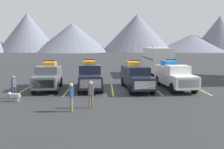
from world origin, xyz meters
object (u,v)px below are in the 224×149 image
at_px(pickup_truck_a, 48,76).
at_px(person_b, 71,95).
at_px(pickup_truck_d, 174,75).
at_px(person_c, 91,93).
at_px(person_a, 14,85).
at_px(dog, 13,95).
at_px(camper_trailer_a, 157,59).
at_px(pickup_truck_b, 90,76).
at_px(pickup_truck_c, 136,76).

bearing_deg(pickup_truck_a, person_b, -67.06).
relative_size(pickup_truck_d, person_c, 3.48).
distance_m(person_a, dog, 1.06).
bearing_deg(person_c, dog, 161.99).
bearing_deg(dog, person_b, -30.17).
height_order(camper_trailer_a, dog, camper_trailer_a).
bearing_deg(dog, pickup_truck_a, 73.05).
distance_m(pickup_truck_a, pickup_truck_b, 3.64).
relative_size(pickup_truck_b, camper_trailer_a, 0.72).
distance_m(pickup_truck_b, person_b, 7.17).
xyz_separation_m(pickup_truck_a, camper_trailer_a, (11.59, 9.25, 0.83)).
relative_size(pickup_truck_a, person_c, 3.26).
height_order(pickup_truck_a, pickup_truck_d, pickup_truck_d).
distance_m(camper_trailer_a, dog, 19.03).
relative_size(pickup_truck_a, person_b, 3.25).
distance_m(pickup_truck_b, camper_trailer_a, 12.22).
height_order(pickup_truck_a, camper_trailer_a, camper_trailer_a).
distance_m(pickup_truck_b, dog, 6.84).
bearing_deg(pickup_truck_d, pickup_truck_c, -177.27).
bearing_deg(pickup_truck_b, pickup_truck_c, -3.08).
xyz_separation_m(pickup_truck_c, camper_trailer_a, (3.84, 9.47, 0.84)).
bearing_deg(pickup_truck_d, person_a, -164.14).
height_order(camper_trailer_a, person_c, camper_trailer_a).
relative_size(pickup_truck_b, person_a, 3.26).
height_order(pickup_truck_c, camper_trailer_a, camper_trailer_a).
xyz_separation_m(camper_trailer_a, person_a, (-13.24, -12.95, -0.99)).
height_order(pickup_truck_b, pickup_truck_c, pickup_truck_b).
height_order(pickup_truck_c, person_b, pickup_truck_c).
xyz_separation_m(camper_trailer_a, person_b, (-8.56, -16.39, -1.00)).
xyz_separation_m(pickup_truck_b, pickup_truck_c, (4.11, -0.22, -0.05)).
relative_size(pickup_truck_d, person_b, 3.46).
height_order(pickup_truck_b, pickup_truck_d, pickup_truck_b).
height_order(person_a, dog, person_a).
distance_m(person_b, person_c, 1.35).
height_order(pickup_truck_c, pickup_truck_d, pickup_truck_d).
bearing_deg(pickup_truck_b, pickup_truck_a, 179.96).
relative_size(pickup_truck_c, dog, 6.12).
bearing_deg(person_b, person_a, 143.70).
bearing_deg(person_a, pickup_truck_c, 20.29).
distance_m(camper_trailer_a, person_c, 17.34).
bearing_deg(camper_trailer_a, pickup_truck_d, -92.64).
bearing_deg(person_c, pickup_truck_d, 41.91).
distance_m(pickup_truck_d, dog, 13.36).
bearing_deg(camper_trailer_a, person_b, -117.58).
relative_size(pickup_truck_a, camper_trailer_a, 0.72).
bearing_deg(pickup_truck_b, person_a, -145.05).
relative_size(pickup_truck_c, pickup_truck_d, 1.00).
xyz_separation_m(person_a, person_c, (5.79, -2.67, -0.01)).
xyz_separation_m(pickup_truck_a, dog, (-1.39, -4.58, -0.71)).
height_order(pickup_truck_d, person_b, pickup_truck_d).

